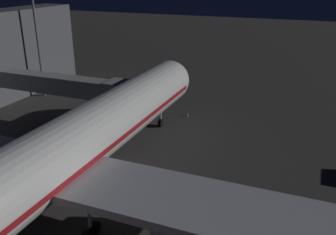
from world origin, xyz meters
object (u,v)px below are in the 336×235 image
apron_floodlight_mast (37,37)px  traffic_cone_nose_port (187,114)px  jet_bridge (72,86)px  airliner_at_gate (55,159)px  traffic_cone_nose_starboard (162,111)px

apron_floodlight_mast → traffic_cone_nose_port: size_ratio=34.01×
jet_bridge → airliner_at_gate: bearing=122.1°
airliner_at_gate → apron_floodlight_mast: 38.50m
jet_bridge → traffic_cone_nose_port: jet_bridge is taller
airliner_at_gate → apron_floodlight_mast: (25.50, -28.44, 4.82)m
airliner_at_gate → apron_floodlight_mast: bearing=-48.1°
airliner_at_gate → jet_bridge: 21.98m
traffic_cone_nose_port → airliner_at_gate: bearing=85.6°
jet_bridge → apron_floodlight_mast: (13.82, -9.82, 4.72)m
traffic_cone_nose_port → traffic_cone_nose_starboard: size_ratio=1.00×
jet_bridge → traffic_cone_nose_port: (-13.88, -10.08, -5.81)m
jet_bridge → apron_floodlight_mast: 17.60m
traffic_cone_nose_starboard → apron_floodlight_mast: bearing=0.6°
airliner_at_gate → jet_bridge: size_ratio=2.76×
apron_floodlight_mast → traffic_cone_nose_port: 29.63m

